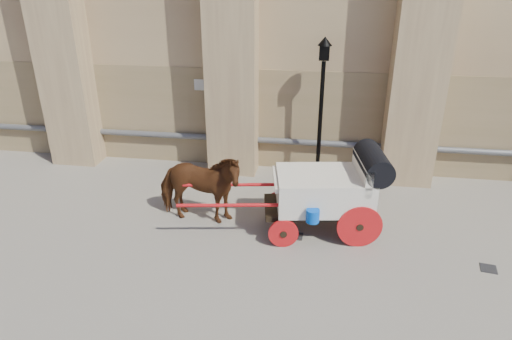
# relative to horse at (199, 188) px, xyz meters

# --- Properties ---
(ground) EXTENTS (90.00, 90.00, 0.00)m
(ground) POSITION_rel_horse_xyz_m (1.22, -0.49, -0.91)
(ground) COLOR gray
(ground) RESTS_ON ground
(horse) EXTENTS (2.21, 1.11, 1.82)m
(horse) POSITION_rel_horse_xyz_m (0.00, 0.00, 0.00)
(horse) COLOR #583114
(horse) RESTS_ON ground
(carriage) EXTENTS (4.79, 1.96, 2.04)m
(carriage) POSITION_rel_horse_xyz_m (3.08, 0.05, 0.19)
(carriage) COLOR black
(carriage) RESTS_ON ground
(street_lamp) EXTENTS (0.38, 0.38, 4.04)m
(street_lamp) POSITION_rel_horse_xyz_m (2.74, 2.84, 1.25)
(street_lamp) COLOR black
(street_lamp) RESTS_ON ground
(drain_grate_near) EXTENTS (0.34, 0.34, 0.01)m
(drain_grate_near) POSITION_rel_horse_xyz_m (2.35, -0.35, -0.90)
(drain_grate_near) COLOR black
(drain_grate_near) RESTS_ON ground
(drain_grate_far) EXTENTS (0.37, 0.37, 0.01)m
(drain_grate_far) POSITION_rel_horse_xyz_m (6.38, -0.99, -0.90)
(drain_grate_far) COLOR black
(drain_grate_far) RESTS_ON ground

